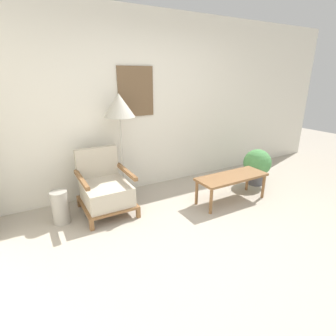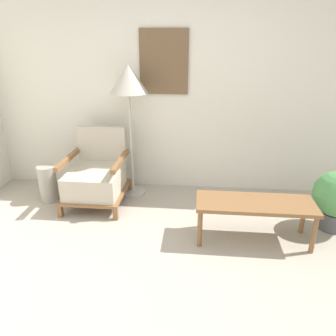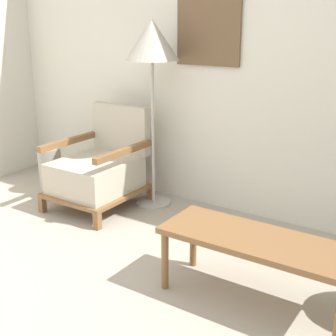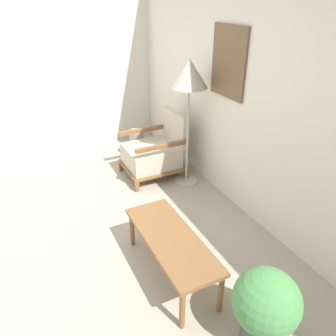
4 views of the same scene
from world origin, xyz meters
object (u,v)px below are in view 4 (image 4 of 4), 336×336
(floor_lamp, at_px, (189,78))
(potted_plant, at_px, (266,305))
(armchair, at_px, (155,152))
(coffee_table, at_px, (171,242))
(vase, at_px, (137,144))

(floor_lamp, relative_size, potted_plant, 2.54)
(armchair, bearing_deg, potted_plant, -7.44)
(armchair, distance_m, coffee_table, 1.81)
(coffee_table, bearing_deg, armchair, 160.15)
(floor_lamp, height_order, potted_plant, floor_lamp)
(armchair, height_order, vase, armchair)
(floor_lamp, relative_size, vase, 3.61)
(potted_plant, bearing_deg, floor_lamp, 164.30)
(armchair, height_order, coffee_table, armchair)
(floor_lamp, xyz_separation_m, potted_plant, (2.17, -0.61, -0.99))
(coffee_table, distance_m, potted_plant, 0.88)
(floor_lamp, height_order, coffee_table, floor_lamp)
(floor_lamp, distance_m, coffee_table, 1.88)
(floor_lamp, distance_m, vase, 1.50)
(floor_lamp, xyz_separation_m, vase, (-0.95, -0.30, -1.12))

